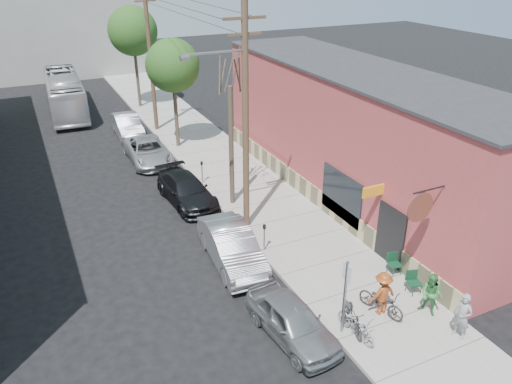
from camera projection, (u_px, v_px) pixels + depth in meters
name	position (u px, v px, depth m)	size (l,w,h in m)	color
ground	(234.00, 292.00, 18.95)	(120.00, 120.00, 0.00)	black
sidewalk	(226.00, 168.00, 29.49)	(4.50, 58.00, 0.15)	#9B968F
cafe_building	(357.00, 136.00, 25.04)	(6.60, 20.20, 6.61)	#A73E41
end_cap_building	(47.00, 13.00, 49.59)	(18.00, 8.00, 12.00)	gray
sign_post	(345.00, 291.00, 16.06)	(0.07, 0.45, 2.80)	slate
parking_meter_near	(264.00, 233.00, 20.96)	(0.14, 0.14, 1.24)	slate
parking_meter_far	(202.00, 169.00, 27.14)	(0.14, 0.14, 1.24)	slate
utility_pole_near	(244.00, 117.00, 20.89)	(3.57, 0.28, 10.00)	#503A28
utility_pole_far	(150.00, 55.00, 33.46)	(1.80, 0.28, 10.00)	#503A28
tree_bare	(231.00, 147.00, 24.06)	(0.24, 0.24, 5.96)	#44392C
tree_leafy_mid	(173.00, 66.00, 30.42)	(3.30, 3.30, 6.85)	#44392C
tree_leafy_far	(133.00, 31.00, 38.36)	(3.79, 3.79, 7.83)	#44392C
patio_chair_a	(414.00, 283.00, 18.51)	(0.50, 0.50, 0.88)	#0F3620
patio_chair_b	(395.00, 264.00, 19.59)	(0.50, 0.50, 0.88)	#0F3620
patron_grey	(462.00, 316.00, 16.20)	(0.62, 0.40, 1.69)	gray
patron_green	(431.00, 295.00, 17.28)	(0.78, 0.61, 1.61)	#317A3A
cyclist	(382.00, 293.00, 17.31)	(1.06, 0.61, 1.65)	#8F3B14
cyclist_bike	(381.00, 301.00, 17.47)	(0.63, 1.80, 0.95)	black
parked_bike_a	(353.00, 319.00, 16.65)	(0.43, 1.53, 0.92)	black
parked_bike_b	(356.00, 325.00, 16.42)	(0.60, 1.72, 0.90)	slate
car_0	(292.00, 320.00, 16.49)	(1.61, 3.99, 1.36)	gray
car_1	(232.00, 247.00, 20.39)	(1.67, 4.79, 1.58)	#9A9CA1
car_2	(186.00, 190.00, 25.38)	(1.94, 4.77, 1.39)	black
car_3	(148.00, 151.00, 30.29)	(2.28, 4.94, 1.37)	#B0B3B8
car_4	(127.00, 126.00, 34.49)	(1.59, 4.57, 1.51)	#97999E
bus	(65.00, 94.00, 39.18)	(2.51, 10.72, 2.99)	silver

